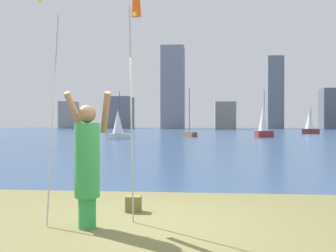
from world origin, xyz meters
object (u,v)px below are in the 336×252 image
(person, at_px, (87,161))
(sailboat_1, at_px, (310,122))
(bag, at_px, (134,204))
(sailboat_6, at_px, (118,124))
(sailboat_0, at_px, (189,133))
(sailboat_5, at_px, (263,123))

(person, height_order, sailboat_1, sailboat_1)
(person, distance_m, bag, 1.44)
(bag, xyz_separation_m, sailboat_1, (16.58, 47.96, 1.51))
(sailboat_1, distance_m, sailboat_6, 30.31)
(bag, xyz_separation_m, sailboat_0, (-0.09, 35.86, 0.21))
(sailboat_1, height_order, sailboat_5, sailboat_5)
(bag, height_order, sailboat_5, sailboat_5)
(sailboat_6, bearing_deg, sailboat_1, 40.14)
(sailboat_0, xyz_separation_m, sailboat_1, (16.66, 12.10, 1.30))
(bag, distance_m, sailboat_0, 35.86)
(person, relative_size, sailboat_0, 0.37)
(person, distance_m, sailboat_0, 36.91)
(sailboat_5, xyz_separation_m, sailboat_6, (-14.46, -5.82, -0.12))
(sailboat_1, relative_size, sailboat_5, 0.76)
(sailboat_5, bearing_deg, person, -103.32)
(sailboat_0, distance_m, sailboat_5, 8.19)
(sailboat_0, distance_m, sailboat_6, 9.94)
(person, height_order, bag, person)
(sailboat_5, bearing_deg, sailboat_1, 57.58)
(bag, distance_m, sailboat_5, 35.16)
(sailboat_1, bearing_deg, bag, -109.07)
(bag, distance_m, sailboat_1, 50.77)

